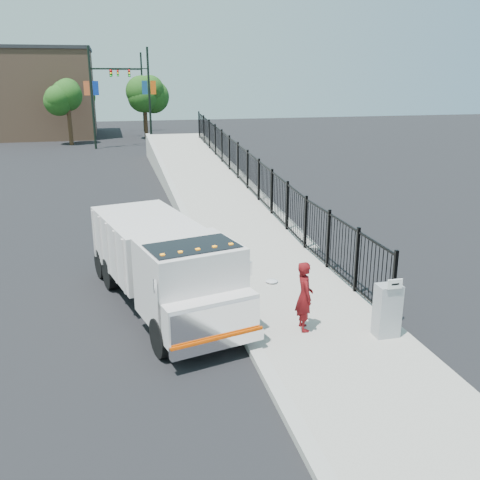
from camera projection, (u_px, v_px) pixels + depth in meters
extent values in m
plane|color=black|center=(230.00, 308.00, 14.11)|extent=(120.00, 120.00, 0.00)
cube|color=#9E998E|center=(328.00, 332.00, 12.67)|extent=(3.55, 12.00, 0.12)
cube|color=#ADAAA3|center=(249.00, 340.00, 12.23)|extent=(0.30, 12.00, 0.16)
cube|color=#9E998E|center=(204.00, 186.00, 29.43)|extent=(3.95, 24.06, 3.19)
cube|color=black|center=(248.00, 182.00, 25.77)|extent=(0.10, 28.00, 1.80)
cube|color=black|center=(161.00, 286.00, 14.23)|extent=(2.30, 6.08, 0.20)
cube|color=silver|center=(190.00, 281.00, 12.24)|extent=(2.49, 2.40, 1.78)
cube|color=silver|center=(210.00, 317.00, 11.43)|extent=(2.18, 1.10, 0.89)
cube|color=silver|center=(216.00, 323.00, 11.15)|extent=(2.00, 0.56, 0.76)
cube|color=silver|center=(218.00, 344.00, 11.22)|extent=(2.11, 0.66, 0.25)
cube|color=#D94200|center=(218.00, 338.00, 11.18)|extent=(2.08, 0.55, 0.05)
cube|color=black|center=(193.00, 262.00, 11.89)|extent=(2.17, 1.59, 0.76)
cube|color=silver|center=(146.00, 243.00, 14.95)|extent=(2.96, 4.13, 1.51)
cube|color=silver|center=(155.00, 286.00, 10.88)|extent=(0.06, 0.06, 0.31)
cube|color=silver|center=(251.00, 268.00, 11.85)|extent=(0.06, 0.06, 0.31)
cube|color=orange|center=(162.00, 255.00, 11.16)|extent=(0.10, 0.09, 0.05)
cube|color=orange|center=(180.00, 252.00, 11.34)|extent=(0.10, 0.09, 0.05)
cube|color=orange|center=(198.00, 250.00, 11.51)|extent=(0.10, 0.09, 0.05)
cube|color=orange|center=(215.00, 247.00, 11.69)|extent=(0.10, 0.09, 0.05)
cube|color=orange|center=(231.00, 244.00, 11.87)|extent=(0.10, 0.09, 0.05)
cylinder|color=black|center=(162.00, 337.00, 11.58)|extent=(0.49, 0.93, 0.89)
cylinder|color=black|center=(238.00, 320.00, 12.40)|extent=(0.49, 0.93, 0.89)
cylinder|color=black|center=(111.00, 274.00, 15.27)|extent=(0.49, 0.93, 0.89)
cylinder|color=black|center=(172.00, 263.00, 16.09)|extent=(0.49, 0.93, 0.89)
cylinder|color=black|center=(102.00, 263.00, 16.09)|extent=(0.49, 0.93, 0.89)
cylinder|color=black|center=(161.00, 254.00, 16.91)|extent=(0.49, 0.93, 0.89)
imported|color=#5E0C0F|center=(304.00, 296.00, 12.43)|extent=(0.45, 0.64, 1.68)
cube|color=gray|center=(387.00, 310.00, 12.19)|extent=(0.55, 0.40, 1.25)
cube|color=white|center=(395.00, 284.00, 11.77)|extent=(0.35, 0.04, 0.22)
ellipsoid|color=silver|center=(272.00, 281.00, 15.47)|extent=(0.36, 0.36, 0.09)
cylinder|color=black|center=(92.00, 99.00, 42.72)|extent=(0.18, 0.18, 8.00)
cube|color=black|center=(110.00, 68.00, 42.40)|extent=(3.20, 0.08, 0.08)
cube|color=black|center=(129.00, 73.00, 42.83)|extent=(0.18, 0.22, 0.60)
cube|color=#0D319A|center=(96.00, 88.00, 42.56)|extent=(0.45, 0.04, 1.10)
cube|color=#D85929|center=(87.00, 88.00, 42.41)|extent=(0.45, 0.04, 1.10)
cylinder|color=black|center=(149.00, 97.00, 44.71)|extent=(0.18, 0.18, 8.00)
cube|color=black|center=(128.00, 69.00, 43.66)|extent=(3.20, 0.08, 0.08)
cube|color=black|center=(111.00, 73.00, 43.44)|extent=(0.18, 0.22, 0.60)
cube|color=#F05D11|center=(153.00, 87.00, 44.55)|extent=(0.45, 0.04, 1.10)
cube|color=navy|center=(145.00, 88.00, 44.39)|extent=(0.45, 0.04, 1.10)
cylinder|color=black|center=(86.00, 95.00, 49.71)|extent=(0.18, 0.18, 8.00)
cube|color=black|center=(102.00, 69.00, 49.38)|extent=(3.20, 0.08, 0.08)
cube|color=black|center=(118.00, 73.00, 49.81)|extent=(0.18, 0.22, 0.60)
cube|color=#0C0C7D|center=(89.00, 86.00, 49.55)|extent=(0.45, 0.04, 1.10)
cube|color=red|center=(81.00, 86.00, 49.39)|extent=(0.45, 0.04, 1.10)
cylinder|color=black|center=(143.00, 93.00, 55.88)|extent=(0.18, 0.18, 8.00)
cube|color=black|center=(126.00, 70.00, 54.84)|extent=(3.20, 0.08, 0.08)
cube|color=black|center=(112.00, 73.00, 54.62)|extent=(0.18, 0.22, 0.60)
cube|color=orange|center=(146.00, 85.00, 55.73)|extent=(0.45, 0.04, 1.10)
cube|color=navy|center=(139.00, 85.00, 55.57)|extent=(0.45, 0.04, 1.10)
cylinder|color=#382314|center=(70.00, 126.00, 45.75)|extent=(0.36, 0.36, 3.20)
sphere|color=#194714|center=(67.00, 97.00, 45.04)|extent=(2.70, 2.70, 2.70)
cylinder|color=#382314|center=(146.00, 121.00, 50.50)|extent=(0.36, 0.36, 3.20)
sphere|color=#194714|center=(144.00, 95.00, 49.78)|extent=(2.85, 2.85, 2.85)
cylinder|color=#382314|center=(81.00, 117.00, 55.45)|extent=(0.36, 0.36, 3.20)
sphere|color=#194714|center=(79.00, 93.00, 54.73)|extent=(2.93, 2.93, 2.93)
cube|color=#8C664C|center=(40.00, 94.00, 51.70)|extent=(10.00, 10.00, 8.00)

